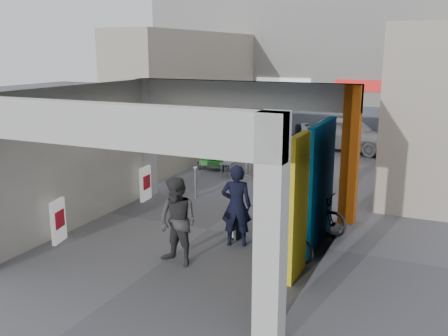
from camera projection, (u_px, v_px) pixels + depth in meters
The scene contains 21 objects.
ground at pixel (208, 229), 12.28m from camera, with size 90.00×90.00×0.00m, color #595A5E.
arcade_canopy at pixel (212, 145), 10.81m from camera, with size 6.40×6.45×6.40m.
far_building at pixel (337, 57), 23.75m from camera, with size 18.00×4.08×8.00m.
plaza_bldg_left at pixel (190, 96), 20.16m from camera, with size 2.00×9.00×5.00m, color #A59D88.
plaza_bldg_right at pixel (429, 106), 16.53m from camera, with size 2.00×9.00×5.00m, color #A59D88.
bollard_left at pixel (196, 183), 14.79m from camera, with size 0.09×0.09×0.93m, color #989BA0.
bollard_center at pixel (240, 188), 14.17m from camera, with size 0.09×0.09×0.98m, color #989BA0.
bollard_right at pixel (297, 194), 13.67m from camera, with size 0.09×0.09×0.93m, color #989BA0.
advert_board_near at pixel (58, 221), 11.38m from camera, with size 0.21×0.55×1.00m.
advert_board_far at pixel (146, 183), 14.56m from camera, with size 0.13×0.55×1.00m.
cafe_set at pixel (246, 166), 17.58m from camera, with size 1.55×1.25×0.93m.
produce_stand at pixel (214, 162), 18.35m from camera, with size 1.14×0.62×0.75m.
crate_stack at pixel (311, 155), 19.52m from camera, with size 0.52×0.44×0.56m.
border_collie at pixel (235, 229), 11.60m from camera, with size 0.24×0.46×0.64m.
man_with_dog at pixel (236, 206), 11.10m from camera, with size 0.68×0.45×1.86m, color black.
man_back_turned at pixel (178, 222), 10.10m from camera, with size 0.89×0.69×1.83m, color #39383B.
man_elderly at pixel (271, 195), 11.97m from camera, with size 0.90×0.58×1.84m, color #6386C1.
man_crates at pixel (298, 147), 18.11m from camera, with size 1.01×0.42×1.72m, color black.
bicycle_front at pixel (309, 212), 11.98m from camera, with size 0.67×1.91×1.00m, color black.
bicycle_rear at pixel (283, 238), 10.45m from camera, with size 0.43×1.51×0.91m, color black.
white_van at pixel (348, 134), 21.81m from camera, with size 1.74×4.33×1.47m, color white.
Camera 1 is at (5.17, -10.39, 4.31)m, focal length 40.00 mm.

